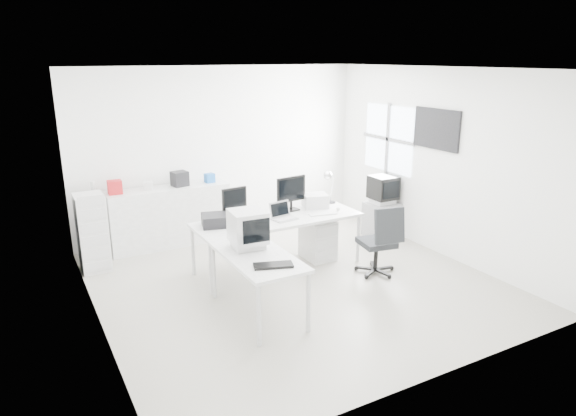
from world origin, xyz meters
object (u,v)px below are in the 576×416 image
lcd_monitor_large (291,194)px  lcd_monitor_small (234,203)px  main_desk (278,243)px  drawer_pedestal (318,239)px  tv_cabinet (381,219)px  filing_cabinet (92,233)px  side_desk (258,284)px  sideboard (170,216)px  inkjet_printer (219,220)px  office_chair (377,239)px  laser_printer (315,201)px  crt_monitor (248,231)px  crt_tv (383,190)px  laptop (285,212)px

lcd_monitor_large → lcd_monitor_small: bearing=173.3°
main_desk → drawer_pedestal: (0.70, 0.05, -0.08)m
tv_cabinet → filing_cabinet: filing_cabinet is taller
side_desk → sideboard: size_ratio=0.73×
lcd_monitor_small → main_desk: bearing=-30.4°
inkjet_printer → office_chair: 2.19m
sideboard → filing_cabinet: (-1.24, -0.46, 0.07)m
side_desk → tv_cabinet: 3.38m
main_desk → laser_printer: (0.75, 0.22, 0.48)m
drawer_pedestal → filing_cabinet: 3.25m
crt_monitor → office_chair: (1.96, 0.03, -0.46)m
lcd_monitor_small → laser_printer: 1.31m
laser_printer → crt_monitor: size_ratio=0.82×
crt_tv → sideboard: (-3.26, 1.30, -0.32)m
office_chair → crt_tv: 1.64m
inkjet_printer → crt_monitor: size_ratio=1.02×
inkjet_printer → laser_printer: (1.60, 0.12, 0.02)m
lcd_monitor_large → office_chair: size_ratio=0.50×
drawer_pedestal → lcd_monitor_large: (-0.35, 0.20, 0.70)m
drawer_pedestal → sideboard: sideboard is taller
inkjet_printer → lcd_monitor_small: lcd_monitor_small is taller
inkjet_printer → crt_tv: 3.05m
laptop → crt_tv: bearing=4.2°
lcd_monitor_small → crt_tv: lcd_monitor_small is taller
main_desk → crt_monitor: crt_monitor is taller
laptop → lcd_monitor_small: bearing=141.1°
side_desk → laser_printer: 2.13m
crt_monitor → crt_tv: bearing=26.8°
tv_cabinet → inkjet_printer: bearing=-174.6°
inkjet_printer → laser_printer: 1.60m
inkjet_printer → lcd_monitor_large: size_ratio=0.87×
side_desk → sideboard: (-0.23, 2.78, 0.10)m
drawer_pedestal → crt_tv: bearing=12.7°
office_chair → sideboard: (-2.19, 2.50, -0.02)m
inkjet_printer → tv_cabinet: bearing=20.0°
lcd_monitor_small → crt_monitor: 1.14m
lcd_monitor_large → laser_printer: bearing=-11.0°
inkjet_printer → sideboard: 1.64m
lcd_monitor_small → crt_monitor: size_ratio=1.07×
laptop → tv_cabinet: bearing=4.2°
crt_monitor → filing_cabinet: crt_monitor is taller
laptop → crt_tv: size_ratio=0.67×
crt_monitor → sideboard: size_ratio=0.23×
side_desk → drawer_pedestal: bearing=36.6°
tv_cabinet → filing_cabinet: bearing=169.4°
crt_tv → filing_cabinet: size_ratio=0.45×
inkjet_printer → side_desk: bearing=-75.3°
main_desk → laptop: laptop is taller
main_desk → lcd_monitor_large: (0.35, 0.25, 0.63)m
main_desk → inkjet_printer: bearing=173.3°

